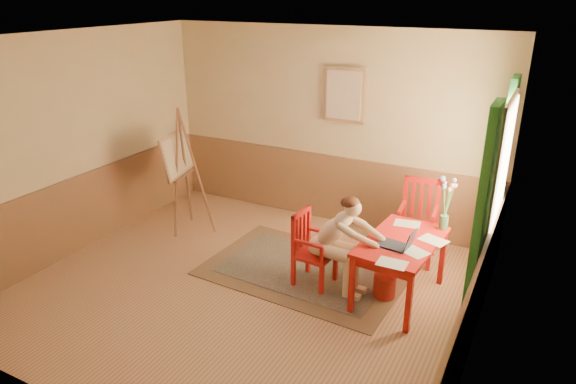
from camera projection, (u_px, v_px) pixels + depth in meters
The scene contains 14 objects.
room at pixel (244, 174), 5.53m from camera, with size 5.04×4.54×2.84m.
wainscot at pixel (280, 223), 6.51m from camera, with size 5.00×4.50×1.00m.
window at pixel (496, 184), 5.41m from camera, with size 0.12×2.01×2.20m.
wall_portrait at pixel (344, 95), 7.05m from camera, with size 0.60×0.05×0.76m.
rug at pixel (305, 270), 6.39m from camera, with size 2.48×1.72×0.02m.
table at pixel (401, 248), 5.61m from camera, with size 0.82×1.26×0.72m.
chair_left at pixel (311, 249), 5.98m from camera, with size 0.44×0.42×0.90m.
chair_back at pixel (418, 221), 6.52m from camera, with size 0.51×0.53×1.04m.
figure at pixel (338, 239), 5.75m from camera, with size 0.88×0.39×1.19m.
laptop at pixel (399, 244), 5.41m from camera, with size 0.40×0.27×0.23m.
papers at pixel (412, 244), 5.49m from camera, with size 0.70×1.21×0.00m.
vase at pixel (446, 206), 5.76m from camera, with size 0.21×0.31×0.60m.
wastebasket at pixel (385, 286), 5.81m from camera, with size 0.25×0.25×0.27m, color maroon.
easel at pixel (179, 159), 7.15m from camera, with size 0.67×0.79×1.78m.
Camera 1 is at (2.84, -4.40, 3.25)m, focal length 32.26 mm.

